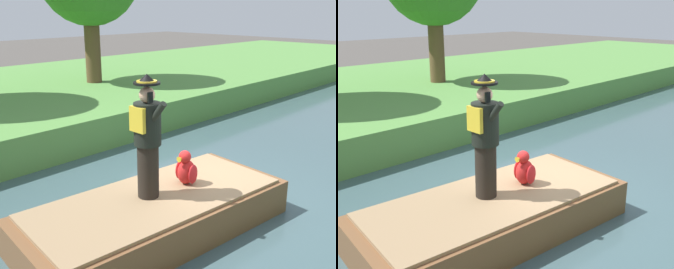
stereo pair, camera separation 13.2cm
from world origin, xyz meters
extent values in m
plane|color=#4C4742|center=(0.00, 0.00, 0.00)|extent=(80.00, 80.00, 0.00)
cube|color=#3D565B|center=(0.00, 0.00, 0.05)|extent=(7.13, 48.00, 0.10)
cube|color=brown|center=(0.00, -1.34, 0.38)|extent=(2.23, 4.37, 0.56)
cube|color=#997A56|center=(0.00, -1.34, 0.69)|extent=(2.05, 4.02, 0.05)
cylinder|color=black|center=(-0.09, -1.42, 1.12)|extent=(0.32, 0.32, 0.82)
cylinder|color=black|center=(-0.09, -1.42, 1.84)|extent=(0.40, 0.40, 0.62)
cube|color=gold|center=(-0.09, -1.61, 1.94)|extent=(0.28, 0.06, 0.36)
sphere|color=#DBA884|center=(-0.09, -1.42, 2.27)|extent=(0.23, 0.23, 0.23)
cylinder|color=black|center=(-0.09, -1.42, 2.43)|extent=(0.38, 0.38, 0.03)
cone|color=black|center=(-0.09, -1.42, 2.50)|extent=(0.26, 0.26, 0.12)
cylinder|color=gold|center=(-0.09, -1.42, 2.46)|extent=(0.29, 0.29, 0.02)
cylinder|color=black|center=(0.13, -1.46, 2.02)|extent=(0.38, 0.09, 0.43)
cube|color=black|center=(0.04, -1.48, 2.26)|extent=(0.03, 0.08, 0.15)
ellipsoid|color=red|center=(0.02, -0.68, 0.91)|extent=(0.26, 0.32, 0.40)
sphere|color=red|center=(0.02, -0.72, 1.18)|extent=(0.20, 0.20, 0.20)
cone|color=yellow|center=(0.02, -0.82, 1.17)|extent=(0.09, 0.09, 0.09)
ellipsoid|color=red|center=(-0.12, -0.68, 0.91)|extent=(0.08, 0.20, 0.32)
ellipsoid|color=red|center=(0.16, -0.68, 0.91)|extent=(0.08, 0.20, 0.32)
cylinder|color=brown|center=(-7.70, 3.17, 2.13)|extent=(0.53, 0.53, 2.39)
camera|label=1|loc=(4.02, -5.25, 3.43)|focal=43.59mm
camera|label=2|loc=(4.11, -5.15, 3.43)|focal=43.59mm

